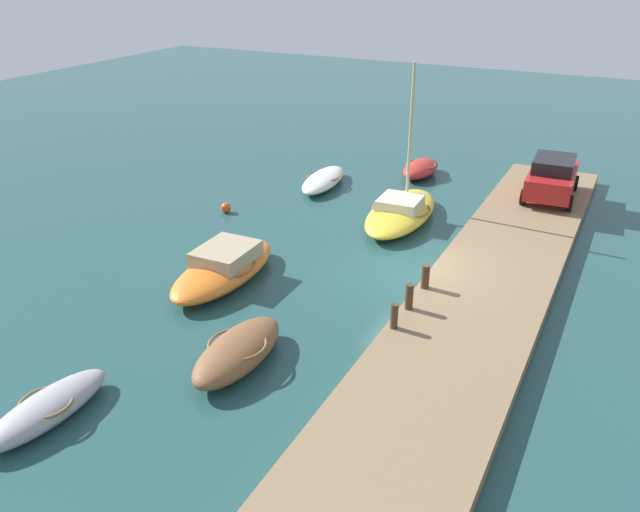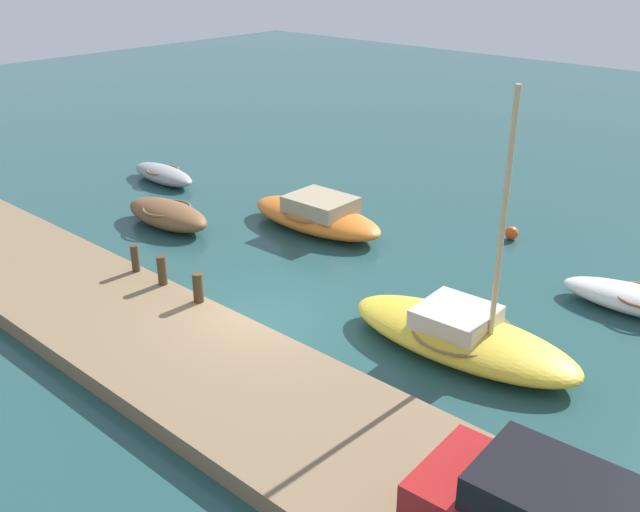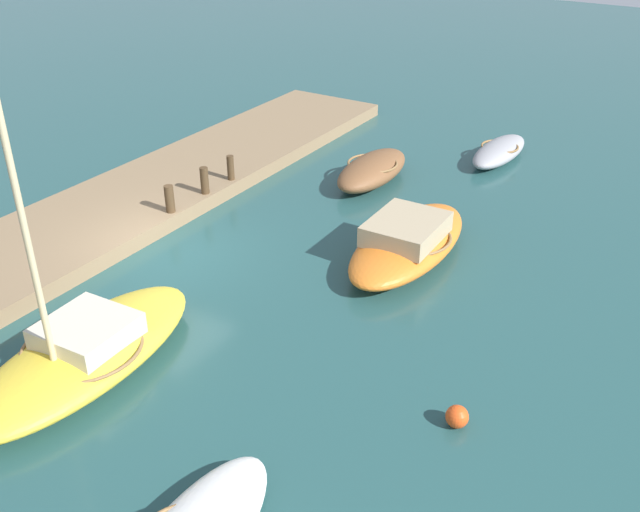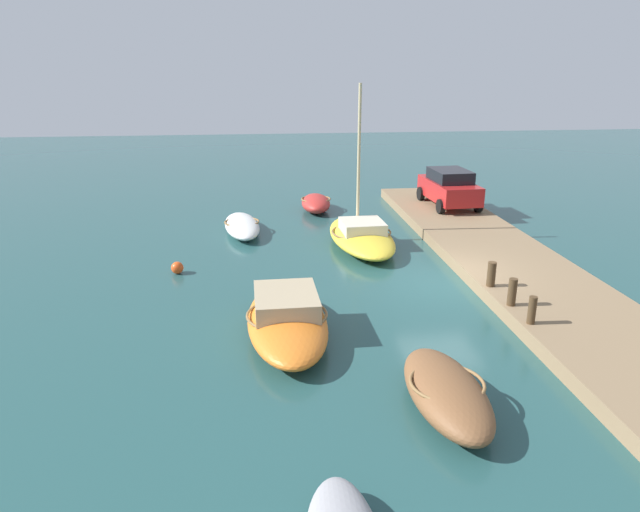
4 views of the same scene
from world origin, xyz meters
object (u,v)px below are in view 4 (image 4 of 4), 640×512
at_px(rowboat_white, 242,226).
at_px(mooring_post_mid_east, 491,274).
at_px(motorboat_orange, 287,318).
at_px(dinghy_red, 316,203).
at_px(mooring_post_west, 532,310).
at_px(parked_car, 449,187).
at_px(marker_buoy, 177,268).
at_px(rowboat_brown, 446,392).
at_px(sailboat_yellow, 361,235).
at_px(mooring_post_mid_west, 512,292).

height_order(rowboat_white, mooring_post_mid_east, mooring_post_mid_east).
xyz_separation_m(motorboat_orange, mooring_post_mid_east, (1.74, -6.19, 0.31)).
relative_size(dinghy_red, mooring_post_mid_east, 3.85).
bearing_deg(mooring_post_west, dinghy_red, 16.13).
bearing_deg(parked_car, rowboat_white, 99.03).
xyz_separation_m(mooring_post_west, marker_buoy, (5.90, 9.58, -0.58)).
bearing_deg(dinghy_red, marker_buoy, 148.16).
xyz_separation_m(rowboat_white, rowboat_brown, (-13.47, -4.32, 0.10)).
height_order(sailboat_yellow, mooring_post_mid_west, sailboat_yellow).
height_order(motorboat_orange, parked_car, parked_car).
bearing_deg(motorboat_orange, mooring_post_mid_east, -75.34).
bearing_deg(dinghy_red, rowboat_white, 136.86).
xyz_separation_m(motorboat_orange, parked_car, (11.74, -8.22, 0.81)).
distance_m(sailboat_yellow, marker_buoy, 7.10).
bearing_deg(dinghy_red, mooring_post_mid_east, -157.67).
bearing_deg(sailboat_yellow, mooring_post_mid_west, -160.54).
height_order(rowboat_brown, marker_buoy, rowboat_brown).
bearing_deg(marker_buoy, rowboat_brown, -143.83).
bearing_deg(rowboat_brown, parked_car, -19.74).
distance_m(sailboat_yellow, mooring_post_mid_east, 6.33).
relative_size(mooring_post_mid_west, mooring_post_mid_east, 1.03).
relative_size(dinghy_red, motorboat_orange, 0.58).
distance_m(sailboat_yellow, parked_car, 6.64).
bearing_deg(mooring_post_mid_east, motorboat_orange, 105.69).
distance_m(rowboat_white, mooring_post_west, 12.98).
bearing_deg(mooring_post_mid_east, marker_buoy, 71.07).
xyz_separation_m(rowboat_white, mooring_post_west, (-10.60, -7.49, 0.47)).
bearing_deg(mooring_post_west, mooring_post_mid_west, 0.00).
relative_size(mooring_post_west, parked_car, 0.19).
distance_m(rowboat_brown, parked_car, 16.36).
xyz_separation_m(dinghy_red, rowboat_white, (-3.35, 3.46, -0.08)).
distance_m(dinghy_red, mooring_post_mid_east, 12.04).
relative_size(sailboat_yellow, mooring_post_mid_east, 8.07).
height_order(rowboat_white, marker_buoy, rowboat_white).
bearing_deg(mooring_post_mid_east, rowboat_white, 43.17).
distance_m(dinghy_red, rowboat_brown, 16.84).
distance_m(motorboat_orange, rowboat_white, 9.81).
relative_size(dinghy_red, rowboat_white, 0.71).
distance_m(dinghy_red, mooring_post_mid_west, 13.40).
xyz_separation_m(sailboat_yellow, mooring_post_mid_west, (-7.06, -2.88, 0.36)).
height_order(parked_car, marker_buoy, parked_car).
bearing_deg(marker_buoy, motorboat_orange, -145.93).
distance_m(rowboat_brown, sailboat_yellow, 11.11).
relative_size(dinghy_red, mooring_post_mid_west, 3.74).
bearing_deg(dinghy_red, parked_car, -99.63).
bearing_deg(mooring_post_west, parked_car, -9.17).
height_order(motorboat_orange, mooring_post_west, mooring_post_west).
xyz_separation_m(rowboat_brown, marker_buoy, (8.77, 6.41, -0.20)).
height_order(dinghy_red, rowboat_brown, rowboat_brown).
xyz_separation_m(mooring_post_west, parked_car, (12.61, -2.04, 0.51)).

